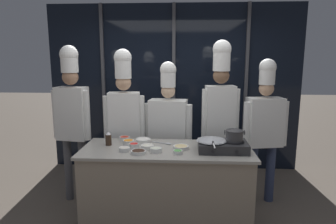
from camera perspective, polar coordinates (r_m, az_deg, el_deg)
window_wall_back at (r=4.95m, az=1.11°, el=4.49°), size 4.10×0.09×2.70m
demo_counter at (r=3.39m, az=-0.26°, el=-14.24°), size 1.82×0.73×0.90m
portable_stove at (r=3.18m, az=10.37°, el=-6.40°), size 0.51×0.34×0.11m
frying_pan at (r=3.14m, az=8.31°, el=-5.11°), size 0.31×0.54×0.04m
stock_pot at (r=3.16m, az=12.55°, el=-4.36°), size 0.21×0.18×0.12m
squeeze_bottle_soy at (r=3.38m, az=-11.28°, el=-5.01°), size 0.07×0.07×0.16m
prep_bowl_carrots at (r=3.38m, az=-7.55°, el=-5.67°), size 0.13×0.13×0.05m
prep_bowl_bean_sprouts at (r=3.09m, az=-2.33°, el=-7.17°), size 0.12×0.12×0.05m
prep_bowl_garlic at (r=3.20m, az=-3.96°, el=-6.60°), size 0.14×0.14×0.05m
prep_bowl_ginger at (r=3.20m, az=2.48°, el=-6.69°), size 0.17×0.17×0.04m
prep_bowl_onion at (r=3.16m, az=-8.30°, el=-6.98°), size 0.12×0.12×0.04m
prep_bowl_rice at (r=3.45m, az=-4.75°, el=-5.36°), size 0.17×0.17×0.04m
prep_bowl_soy_glaze at (r=3.07m, az=-5.66°, el=-7.53°), size 0.16×0.16×0.03m
prep_bowl_scallions at (r=3.04m, az=1.86°, el=-7.58°), size 0.10×0.10×0.04m
prep_bowl_chili_flakes at (r=3.52m, az=-8.29°, el=-5.02°), size 0.12×0.12×0.05m
prep_bowl_bell_pepper at (r=3.23m, az=-6.50°, el=-6.38°), size 0.10×0.10×0.06m
serving_spoon_slotted at (r=3.38m, az=-0.47°, el=-5.99°), size 0.24×0.11×0.02m
chef_head at (r=3.94m, az=-17.80°, el=0.41°), size 0.50×0.26×2.01m
chef_sous at (r=3.77m, az=-8.33°, el=-0.41°), size 0.51×0.24×1.96m
chef_line at (r=3.80m, az=0.01°, el=-2.53°), size 0.61×0.30×1.81m
chef_pastry at (r=3.79m, az=9.92°, el=1.23°), size 0.47×0.23×2.07m
chef_apprentice at (r=3.94m, az=17.90°, el=-1.93°), size 0.57×0.30×1.85m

